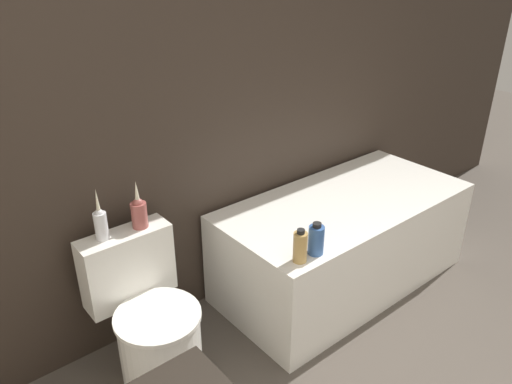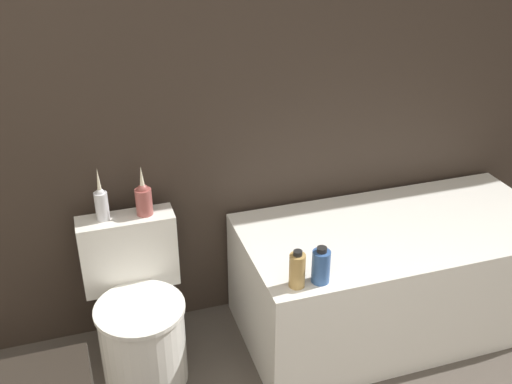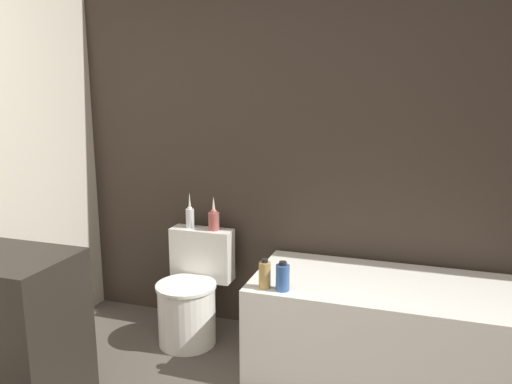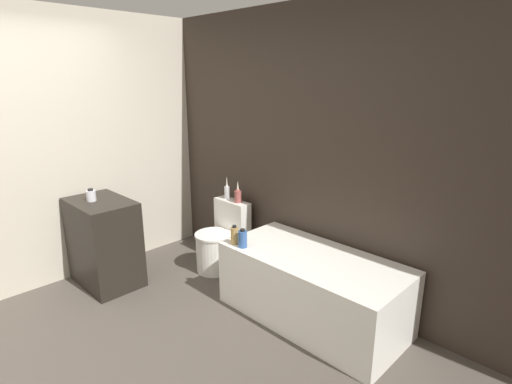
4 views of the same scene
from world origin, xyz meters
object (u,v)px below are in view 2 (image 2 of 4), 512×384
Objects in this scene: bathtub at (395,275)px; shampoo_bottle_tall at (297,270)px; toilet at (139,317)px; vase_silver at (144,198)px; vase_gold at (101,203)px; shampoo_bottle_short at (321,266)px.

shampoo_bottle_tall is at bearing -156.39° from bathtub.
vase_silver reaches higher than toilet.
shampoo_bottle_tall is (0.62, -0.34, 0.35)m from toilet.
vase_silver is at bearing -2.78° from vase_gold.
shampoo_bottle_short is (0.72, -0.34, 0.35)m from toilet.
vase_gold reaches higher than shampoo_bottle_short.
bathtub is 6.10× the size of vase_gold.
bathtub is at bearing 27.60° from shampoo_bottle_short.
vase_gold is (-1.35, 0.26, 0.51)m from bathtub.
shampoo_bottle_tall reaches higher than bathtub.
toilet is 0.87m from shampoo_bottle_short.
shampoo_bottle_short is (0.81, -0.54, -0.15)m from vase_gold.
shampoo_bottle_tall is at bearing -45.20° from vase_silver.
shampoo_bottle_tall is at bearing -28.85° from toilet.
vase_gold reaches higher than vase_silver.
vase_silver is 1.39× the size of shampoo_bottle_tall.
shampoo_bottle_tall is 1.02× the size of shampoo_bottle_short.
vase_gold is 1.48× the size of shampoo_bottle_tall.
shampoo_bottle_short is at bearing -33.67° from vase_gold.
vase_silver reaches higher than shampoo_bottle_tall.
vase_gold reaches higher than toilet.
vase_gold is at bearing 142.72° from shampoo_bottle_tall.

